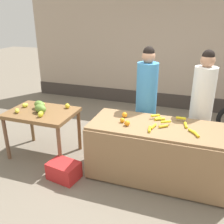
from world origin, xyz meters
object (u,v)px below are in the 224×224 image
(produce_sack, at_px, (104,126))
(vendor_woman_white_shirt, at_px, (201,108))
(vendor_woman_blue_shirt, at_px, (146,102))
(produce_crate, at_px, (64,170))

(produce_sack, bearing_deg, vendor_woman_white_shirt, -3.13)
(vendor_woman_blue_shirt, distance_m, produce_crate, 1.69)
(vendor_woman_white_shirt, bearing_deg, produce_sack, 176.87)
(produce_crate, height_order, produce_sack, produce_sack)
(vendor_woman_blue_shirt, bearing_deg, produce_sack, 169.92)
(vendor_woman_blue_shirt, bearing_deg, produce_crate, -129.33)
(vendor_woman_blue_shirt, relative_size, produce_sack, 3.05)
(vendor_woman_white_shirt, height_order, produce_crate, vendor_woman_white_shirt)
(vendor_woman_white_shirt, relative_size, produce_crate, 4.11)
(vendor_woman_white_shirt, distance_m, produce_crate, 2.32)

